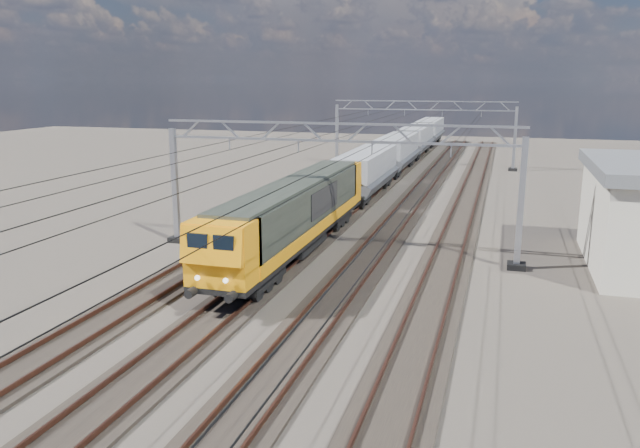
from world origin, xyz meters
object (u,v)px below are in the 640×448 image
(hopper_wagon_lead, at_px, (366,170))
(hopper_wagon_third, at_px, (416,138))
(hopper_wagon_fourth, at_px, (430,130))
(catenary_gantry_mid, at_px, (334,183))
(locomotive, at_px, (296,212))
(catenary_gantry_far, at_px, (423,131))
(hopper_wagon_mid, at_px, (396,151))

(hopper_wagon_lead, xyz_separation_m, hopper_wagon_third, (0.00, 28.40, 0.00))
(hopper_wagon_lead, bearing_deg, hopper_wagon_fourth, 90.00)
(catenary_gantry_mid, relative_size, locomotive, 0.94)
(catenary_gantry_mid, xyz_separation_m, locomotive, (-2.00, -0.54, -1.58))
(hopper_wagon_fourth, bearing_deg, catenary_gantry_far, -85.19)
(locomotive, xyz_separation_m, hopper_wagon_fourth, (-0.00, 60.30, -0.09))
(catenary_gantry_far, height_order, hopper_wagon_mid, catenary_gantry_far)
(hopper_wagon_mid, xyz_separation_m, hopper_wagon_fourth, (0.00, 28.40, 0.00))
(catenary_gantry_far, bearing_deg, locomotive, -93.13)
(hopper_wagon_third, relative_size, hopper_wagon_fourth, 1.00)
(catenary_gantry_mid, height_order, hopper_wagon_lead, catenary_gantry_mid)
(catenary_gantry_mid, distance_m, hopper_wagon_fourth, 59.81)
(hopper_wagon_mid, relative_size, hopper_wagon_fourth, 1.00)
(catenary_gantry_mid, relative_size, hopper_wagon_third, 1.53)
(hopper_wagon_mid, bearing_deg, hopper_wagon_lead, -90.00)
(catenary_gantry_mid, xyz_separation_m, hopper_wagon_lead, (-2.00, 17.16, -1.67))
(hopper_wagon_lead, xyz_separation_m, hopper_wagon_fourth, (0.00, 42.60, 0.00))
(hopper_wagon_third, bearing_deg, hopper_wagon_lead, -90.00)
(catenary_gantry_mid, xyz_separation_m, catenary_gantry_far, (0.00, 36.00, 0.00))
(hopper_wagon_third, distance_m, hopper_wagon_fourth, 14.20)
(catenary_gantry_far, height_order, hopper_wagon_fourth, catenary_gantry_far)
(hopper_wagon_lead, xyz_separation_m, hopper_wagon_mid, (0.00, 14.20, 0.00))
(catenary_gantry_mid, bearing_deg, hopper_wagon_fourth, 91.92)
(catenary_gantry_far, xyz_separation_m, locomotive, (-2.00, -36.54, -1.58))
(hopper_wagon_third, bearing_deg, hopper_wagon_fourth, 90.00)
(locomotive, bearing_deg, hopper_wagon_third, 90.00)
(locomotive, bearing_deg, catenary_gantry_far, 86.87)
(hopper_wagon_lead, height_order, hopper_wagon_fourth, same)
(hopper_wagon_fourth, bearing_deg, hopper_wagon_third, -90.00)
(hopper_wagon_lead, bearing_deg, catenary_gantry_mid, -83.35)
(catenary_gantry_far, xyz_separation_m, hopper_wagon_fourth, (-2.00, 23.76, -1.67))
(locomotive, xyz_separation_m, hopper_wagon_lead, (-0.00, 17.70, -0.09))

